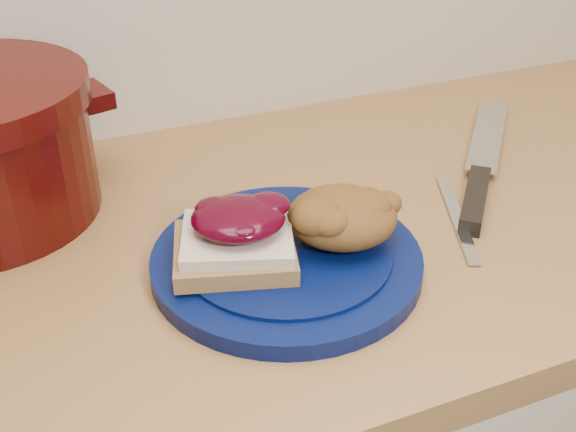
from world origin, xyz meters
name	(u,v)px	position (x,y,z in m)	size (l,w,h in m)	color
plate	(287,261)	(-0.03, 1.42, 0.91)	(0.28, 0.28, 0.02)	#040E3F
sandwich	(236,236)	(-0.08, 1.43, 0.95)	(0.14, 0.13, 0.06)	olive
stuffing_mound	(342,217)	(0.03, 1.42, 0.95)	(0.11, 0.10, 0.06)	brown
chef_knife	(479,180)	(0.25, 1.49, 0.91)	(0.26, 0.29, 0.02)	black
butter_knife	(457,217)	(0.19, 1.43, 0.90)	(0.18, 0.01, 0.00)	silver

